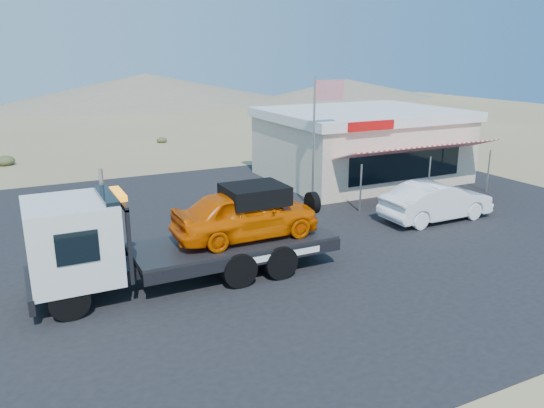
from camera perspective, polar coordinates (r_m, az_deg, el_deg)
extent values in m
plane|color=olive|center=(18.68, -1.09, -6.10)|extent=(120.00, 120.00, 0.00)
cube|color=black|center=(22.03, 0.27, -2.56)|extent=(32.00, 24.00, 0.02)
cylinder|color=black|center=(15.56, -20.97, -9.68)|extent=(1.10, 0.33, 1.10)
cylinder|color=black|center=(17.58, -21.74, -6.77)|extent=(1.10, 0.33, 1.10)
cylinder|color=black|center=(16.59, -3.70, -6.95)|extent=(1.10, 0.60, 1.10)
cylinder|color=black|center=(18.50, -6.35, -4.54)|extent=(1.10, 0.60, 1.10)
cylinder|color=black|center=(17.15, 0.72, -6.13)|extent=(1.10, 0.60, 1.10)
cylinder|color=black|center=(19.00, -2.30, -3.89)|extent=(1.10, 0.60, 1.10)
cube|color=black|center=(17.20, -7.85, -5.62)|extent=(9.01, 1.10, 0.33)
cube|color=silver|center=(16.12, -20.69, -3.69)|extent=(2.42, 2.58, 2.31)
cube|color=black|center=(16.00, -17.27, -0.61)|extent=(0.38, 2.20, 0.99)
cube|color=black|center=(16.30, -15.89, -3.24)|extent=(0.11, 2.42, 2.20)
cube|color=orange|center=(15.94, -16.23, 1.05)|extent=(0.27, 1.32, 0.16)
cube|color=black|center=(17.48, -4.13, -4.09)|extent=(6.59, 2.53, 0.16)
imported|color=#E75900|center=(17.35, -2.85, -1.06)|extent=(4.84, 1.95, 1.65)
cube|color=black|center=(17.31, -1.88, 1.06)|extent=(1.98, 1.65, 0.60)
imported|color=white|center=(23.89, 17.26, 0.30)|extent=(5.07, 1.78, 1.67)
cube|color=#C2AE92|center=(30.91, 9.46, 5.93)|extent=(10.00, 8.00, 3.40)
cube|color=white|center=(30.64, 9.63, 9.52)|extent=(10.40, 8.40, 0.50)
cube|color=red|center=(25.76, 10.64, 8.27)|extent=(2.60, 0.12, 0.45)
cube|color=black|center=(27.85, 14.25, 4.13)|extent=(7.00, 0.06, 1.60)
cube|color=red|center=(27.03, 15.59, 5.73)|extent=(9.00, 1.73, 0.61)
cylinder|color=#99999E|center=(24.22, 9.51, 1.68)|extent=(0.08, 0.08, 2.20)
cylinder|color=#99999E|center=(26.72, 16.51, 2.58)|extent=(0.08, 0.08, 2.20)
cylinder|color=#99999E|center=(29.54, 22.25, 3.29)|extent=(0.08, 0.08, 2.20)
cylinder|color=#99999E|center=(23.84, 4.49, 6.29)|extent=(0.10, 0.10, 6.00)
cube|color=#B20C14|center=(23.94, 6.20, 12.08)|extent=(1.50, 0.02, 0.90)
ellipsoid|color=#404826|center=(38.27, -26.81, 4.23)|extent=(1.23, 1.23, 0.66)
ellipsoid|color=#404826|center=(43.82, -11.78, 6.79)|extent=(0.84, 0.84, 0.45)
cone|color=#726B59|center=(75.84, -13.38, 11.92)|extent=(44.00, 44.00, 4.20)
cone|color=#726B59|center=(84.42, 8.00, 12.16)|extent=(32.00, 32.00, 3.00)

